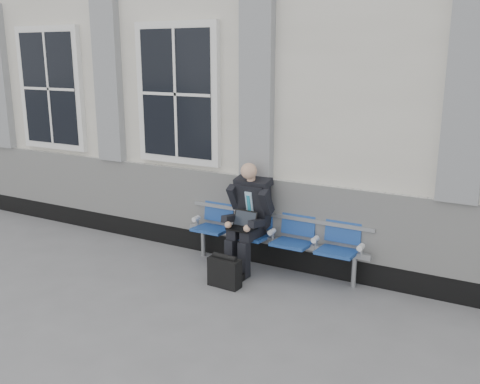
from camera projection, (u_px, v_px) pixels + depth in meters
The scene contains 5 objects.
ground at pixel (95, 276), 6.93m from camera, with size 70.00×70.00×0.00m, color slate.
station_building at pixel (228, 88), 9.32m from camera, with size 14.40×4.40×4.49m.
bench at pixel (274, 230), 6.99m from camera, with size 2.60×0.47×0.91m.
businessman at pixel (249, 213), 6.97m from camera, with size 0.59×0.79×1.44m.
briefcase at pixel (225, 272), 6.56m from camera, with size 0.42×0.19×0.42m.
Camera 1 is at (4.79, -4.70, 2.78)m, focal length 40.00 mm.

